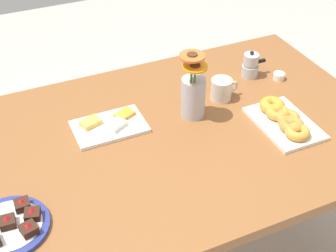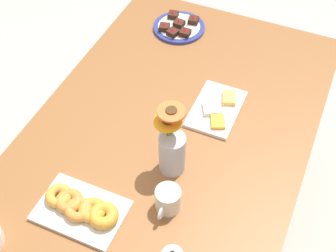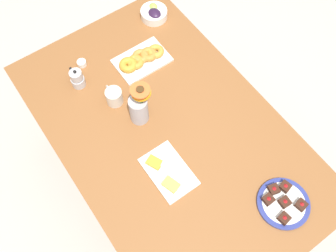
# 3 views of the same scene
# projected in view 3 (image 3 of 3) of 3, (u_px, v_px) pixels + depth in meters

# --- Properties ---
(ground_plane) EXTENTS (6.00, 6.00, 0.00)m
(ground_plane) POSITION_uv_depth(u_px,v_px,m) (168.00, 180.00, 2.47)
(ground_plane) COLOR #B7B2A8
(dining_table) EXTENTS (1.60, 1.00, 0.74)m
(dining_table) POSITION_uv_depth(u_px,v_px,m) (168.00, 137.00, 1.88)
(dining_table) COLOR brown
(dining_table) RESTS_ON ground_plane
(coffee_mug) EXTENTS (0.12, 0.08, 0.09)m
(coffee_mug) POSITION_uv_depth(u_px,v_px,m) (114.00, 96.00, 1.84)
(coffee_mug) COLOR beige
(coffee_mug) RESTS_ON dining_table
(grape_bowl) EXTENTS (0.15, 0.15, 0.07)m
(grape_bowl) POSITION_uv_depth(u_px,v_px,m) (154.00, 13.00, 2.11)
(grape_bowl) COLOR white
(grape_bowl) RESTS_ON dining_table
(cheese_platter) EXTENTS (0.26, 0.17, 0.03)m
(cheese_platter) POSITION_uv_depth(u_px,v_px,m) (168.00, 172.00, 1.70)
(cheese_platter) COLOR white
(cheese_platter) RESTS_ON dining_table
(croissant_platter) EXTENTS (0.19, 0.28, 0.05)m
(croissant_platter) POSITION_uv_depth(u_px,v_px,m) (141.00, 59.00, 1.97)
(croissant_platter) COLOR white
(croissant_platter) RESTS_ON dining_table
(jam_cup_honey) EXTENTS (0.05, 0.05, 0.03)m
(jam_cup_honey) POSITION_uv_depth(u_px,v_px,m) (82.00, 63.00, 1.97)
(jam_cup_honey) COLOR white
(jam_cup_honey) RESTS_ON dining_table
(dessert_plate) EXTENTS (0.23, 0.23, 0.05)m
(dessert_plate) POSITION_uv_depth(u_px,v_px,m) (283.00, 203.00, 1.63)
(dessert_plate) COLOR navy
(dessert_plate) RESTS_ON dining_table
(flower_vase) EXTENTS (0.11, 0.11, 0.27)m
(flower_vase) POSITION_uv_depth(u_px,v_px,m) (139.00, 108.00, 1.75)
(flower_vase) COLOR #B2B2BC
(flower_vase) RESTS_ON dining_table
(moka_pot) EXTENTS (0.11, 0.07, 0.12)m
(moka_pot) POSITION_uv_depth(u_px,v_px,m) (77.00, 79.00, 1.88)
(moka_pot) COLOR #B7B7BC
(moka_pot) RESTS_ON dining_table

